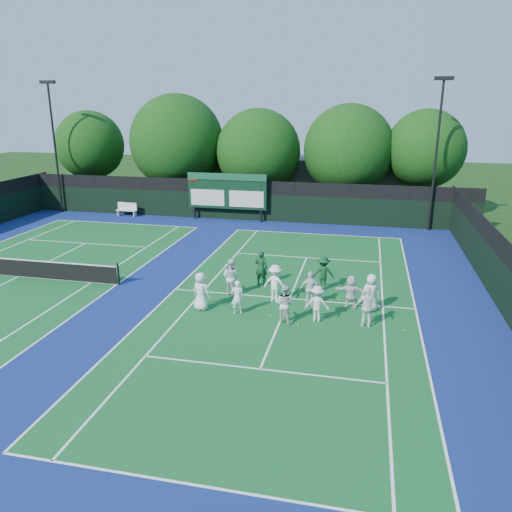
% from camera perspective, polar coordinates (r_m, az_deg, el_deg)
% --- Properties ---
extents(ground, '(120.00, 120.00, 0.00)m').
position_cam_1_polar(ground, '(21.81, 3.44, -5.87)').
color(ground, '#15360E').
rests_on(ground, ground).
extents(court_apron, '(34.00, 32.00, 0.01)m').
position_cam_1_polar(court_apron, '(24.28, -10.32, -3.68)').
color(court_apron, navy).
rests_on(court_apron, ground).
extents(near_court, '(11.05, 23.85, 0.01)m').
position_cam_1_polar(near_court, '(22.72, 3.85, -4.89)').
color(near_court, '#125A25').
rests_on(near_court, ground).
extents(left_court, '(11.05, 23.85, 0.01)m').
position_cam_1_polar(left_court, '(28.25, -25.48, -2.11)').
color(left_court, '#125A25').
rests_on(left_court, ground).
extents(back_fence, '(34.00, 0.08, 3.00)m').
position_cam_1_polar(back_fence, '(37.66, -1.67, 6.17)').
color(back_fence, black).
rests_on(back_fence, ground).
extents(divider_fence_right, '(0.08, 32.00, 3.00)m').
position_cam_1_polar(divider_fence_right, '(22.83, 26.88, -3.07)').
color(divider_fence_right, black).
rests_on(divider_fence_right, ground).
extents(scoreboard, '(6.00, 0.21, 3.55)m').
position_cam_1_polar(scoreboard, '(37.38, -3.35, 7.37)').
color(scoreboard, black).
rests_on(scoreboard, ground).
extents(clubhouse, '(18.00, 6.00, 4.00)m').
position_cam_1_polar(clubhouse, '(44.62, 5.91, 8.65)').
color(clubhouse, '#5D5D62').
rests_on(clubhouse, ground).
extents(light_pole_left, '(1.20, 0.30, 10.12)m').
position_cam_1_polar(light_pole_left, '(42.99, -22.16, 12.97)').
color(light_pole_left, black).
rests_on(light_pole_left, ground).
extents(light_pole_right, '(1.20, 0.30, 10.12)m').
position_cam_1_polar(light_pole_right, '(35.89, 20.08, 12.59)').
color(light_pole_right, black).
rests_on(light_pole_right, ground).
extents(tennis_net, '(11.30, 0.10, 1.10)m').
position_cam_1_polar(tennis_net, '(28.11, -25.61, -1.19)').
color(tennis_net, black).
rests_on(tennis_net, ground).
extents(bench, '(1.70, 0.59, 1.05)m').
position_cam_1_polar(bench, '(40.42, -14.53, 5.24)').
color(bench, silver).
rests_on(bench, ground).
extents(tree_a, '(5.75, 5.75, 7.91)m').
position_cam_1_polar(tree_a, '(45.85, -18.23, 11.76)').
color(tree_a, black).
rests_on(tree_a, ground).
extents(tree_b, '(7.64, 7.64, 9.26)m').
position_cam_1_polar(tree_b, '(42.38, -8.78, 12.51)').
color(tree_b, black).
rests_on(tree_b, ground).
extents(tree_c, '(6.69, 6.69, 8.14)m').
position_cam_1_polar(tree_c, '(40.49, 0.52, 11.61)').
color(tree_c, black).
rests_on(tree_c, ground).
extents(tree_d, '(6.87, 6.87, 8.50)m').
position_cam_1_polar(tree_d, '(39.61, 10.75, 11.59)').
color(tree_d, black).
rests_on(tree_d, ground).
extents(tree_e, '(5.81, 5.81, 8.13)m').
position_cam_1_polar(tree_e, '(39.81, 19.00, 11.26)').
color(tree_e, black).
rests_on(tree_e, ground).
extents(tennis_ball_0, '(0.07, 0.07, 0.07)m').
position_cam_1_polar(tennis_ball_0, '(20.92, 1.64, -6.79)').
color(tennis_ball_0, '#C8D919').
rests_on(tennis_ball_0, ground).
extents(tennis_ball_1, '(0.07, 0.07, 0.07)m').
position_cam_1_polar(tennis_ball_1, '(24.78, 10.88, -3.21)').
color(tennis_ball_1, '#C8D919').
rests_on(tennis_ball_1, ground).
extents(tennis_ball_2, '(0.07, 0.07, 0.07)m').
position_cam_1_polar(tennis_ball_2, '(20.48, 16.64, -8.11)').
color(tennis_ball_2, '#C8D919').
rests_on(tennis_ball_2, ground).
extents(tennis_ball_3, '(0.07, 0.07, 0.07)m').
position_cam_1_polar(tennis_ball_3, '(25.35, -5.64, -2.49)').
color(tennis_ball_3, '#C8D919').
rests_on(tennis_ball_3, ground).
extents(tennis_ball_4, '(0.07, 0.07, 0.07)m').
position_cam_1_polar(tennis_ball_4, '(22.90, 9.43, -4.85)').
color(tennis_ball_4, '#C8D919').
rests_on(tennis_ball_4, ground).
extents(tennis_ball_5, '(0.07, 0.07, 0.07)m').
position_cam_1_polar(tennis_ball_5, '(20.18, 4.86, -7.79)').
color(tennis_ball_5, '#C8D919').
rests_on(tennis_ball_5, ground).
extents(player_front_0, '(0.94, 0.75, 1.67)m').
position_cam_1_polar(player_front_0, '(21.37, -6.33, -4.03)').
color(player_front_0, white).
rests_on(player_front_0, ground).
extents(player_front_1, '(0.62, 0.50, 1.49)m').
position_cam_1_polar(player_front_1, '(20.89, -2.14, -4.72)').
color(player_front_1, white).
rests_on(player_front_1, ground).
extents(player_front_2, '(0.92, 0.80, 1.61)m').
position_cam_1_polar(player_front_2, '(20.09, 3.27, -5.47)').
color(player_front_2, silver).
rests_on(player_front_2, ground).
extents(player_front_3, '(1.02, 0.62, 1.53)m').
position_cam_1_polar(player_front_3, '(20.31, 7.00, -5.44)').
color(player_front_3, silver).
rests_on(player_front_3, ground).
extents(player_front_4, '(1.01, 0.51, 1.67)m').
position_cam_1_polar(player_front_4, '(20.14, 12.60, -5.72)').
color(player_front_4, white).
rests_on(player_front_4, ground).
extents(player_back_0, '(1.00, 0.88, 1.73)m').
position_cam_1_polar(player_back_0, '(22.89, -2.87, -2.42)').
color(player_back_0, white).
rests_on(player_back_0, ground).
extents(player_back_1, '(1.20, 0.84, 1.69)m').
position_cam_1_polar(player_back_1, '(22.18, 2.21, -3.12)').
color(player_back_1, white).
rests_on(player_back_1, ground).
extents(player_back_2, '(0.97, 0.54, 1.57)m').
position_cam_1_polar(player_back_2, '(21.78, 6.23, -3.76)').
color(player_back_2, white).
rests_on(player_back_2, ground).
extents(player_back_3, '(1.39, 0.50, 1.48)m').
position_cam_1_polar(player_back_3, '(21.81, 10.78, -4.06)').
color(player_back_3, silver).
rests_on(player_back_3, ground).
extents(player_back_4, '(0.90, 0.70, 1.64)m').
position_cam_1_polar(player_back_4, '(21.68, 12.99, -4.12)').
color(player_back_4, white).
rests_on(player_back_4, ground).
extents(coach_left, '(0.68, 0.49, 1.72)m').
position_cam_1_polar(coach_left, '(24.12, 0.59, -1.37)').
color(coach_left, '#103C1F').
rests_on(coach_left, ground).
extents(coach_right, '(1.16, 0.82, 1.63)m').
position_cam_1_polar(coach_right, '(23.73, 7.68, -1.96)').
color(coach_right, '#103C1E').
rests_on(coach_right, ground).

